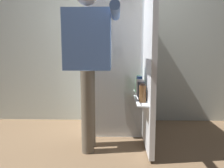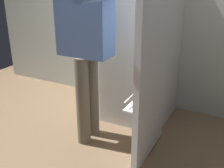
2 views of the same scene
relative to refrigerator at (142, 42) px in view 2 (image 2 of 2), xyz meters
The scene contains 3 objects.
ground_plane 0.98m from the refrigerator, 92.52° to the right, with size 5.09×5.09×0.00m, color brown.
refrigerator is the anchor object (origin of this frame).
person 0.67m from the refrigerator, 113.98° to the right, with size 0.54×0.76×1.62m.
Camera 2 is at (1.00, -2.02, 1.48)m, focal length 45.08 mm.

